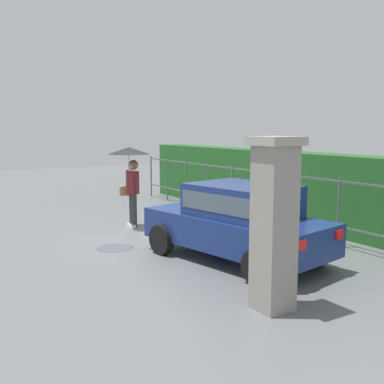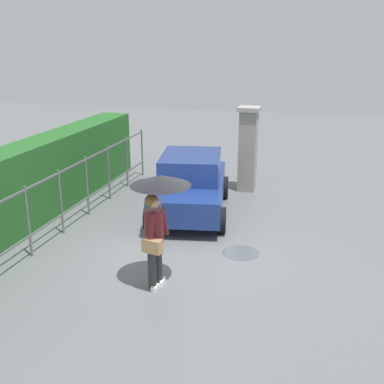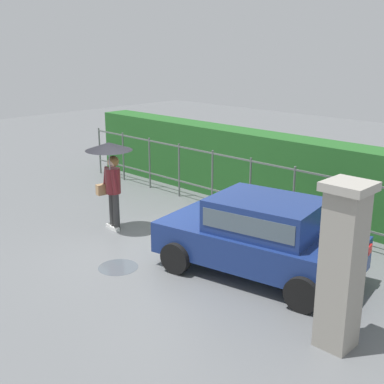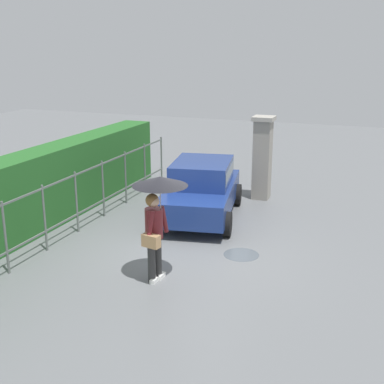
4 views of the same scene
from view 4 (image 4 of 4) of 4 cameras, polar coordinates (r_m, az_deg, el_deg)
name	(u,v)px [view 4 (image 4 of 4)]	position (r m, az deg, el deg)	size (l,w,h in m)	color
ground_plane	(187,255)	(11.15, -0.56, -7.02)	(40.00, 40.00, 0.00)	slate
car	(201,187)	(13.31, 1.06, 0.55)	(3.94, 2.38, 1.48)	navy
pedestrian	(157,204)	(9.53, -3.90, -1.36)	(1.04, 1.04, 2.06)	#333333
gate_pillar	(262,157)	(14.96, 7.84, 3.88)	(0.60, 0.60, 2.42)	gray
fence_section	(61,207)	(12.02, -14.38, -1.60)	(11.27, 0.05, 1.50)	#59605B
hedge_row	(22,197)	(12.62, -18.45, -0.50)	(12.22, 0.90, 1.90)	#235B23
puddle_near	(241,255)	(11.21, 5.51, -6.96)	(0.77, 0.77, 0.00)	#4C545B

